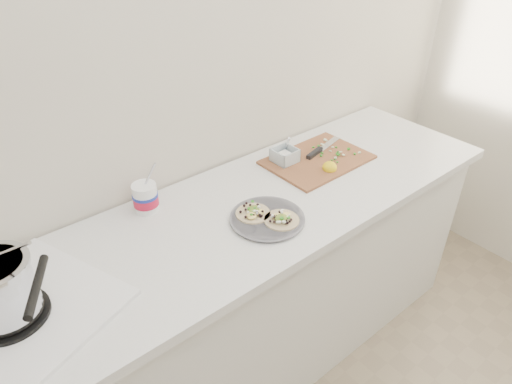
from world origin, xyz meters
TOP-DOWN VIEW (x-y plane):
  - counter at (0.00, 1.43)m, footprint 2.44×0.66m
  - stove at (-0.76, 1.41)m, footprint 0.65×0.63m
  - taco_plate at (0.09, 1.31)m, footprint 0.27×0.27m
  - tub at (-0.21, 1.65)m, footprint 0.09×0.09m
  - cutboard at (0.54, 1.51)m, footprint 0.45×0.32m

SIDE VIEW (x-z plane):
  - counter at x=0.00m, z-range 0.00..0.90m
  - taco_plate at x=0.09m, z-range 0.90..0.94m
  - cutboard at x=0.54m, z-range 0.88..0.95m
  - tub at x=-0.21m, z-range 0.86..1.07m
  - stove at x=-0.76m, z-range 0.86..1.11m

